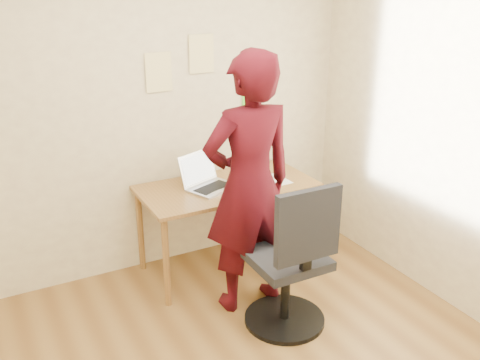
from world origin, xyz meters
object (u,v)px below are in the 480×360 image
desk (227,195)px  laptop (207,181)px  office_chair (292,268)px  phone (263,188)px  person (249,186)px

desk → laptop: 0.21m
office_chair → phone: bearing=75.3°
laptop → office_chair: 1.05m
laptop → person: 0.59m
laptop → office_chair: (0.17, -0.98, -0.32)m
desk → laptop: (-0.16, 0.03, 0.14)m
person → laptop: bearing=-83.4°
desk → office_chair: (0.01, -0.95, -0.18)m
desk → office_chair: size_ratio=1.27×
laptop → desk: bearing=-32.2°
desk → laptop: bearing=170.1°
phone → person: bearing=-149.4°
laptop → phone: (0.37, -0.24, -0.05)m
phone → office_chair: (-0.20, -0.74, -0.27)m
desk → laptop: size_ratio=3.02×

